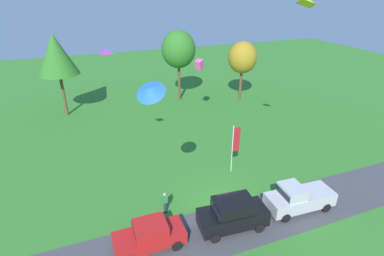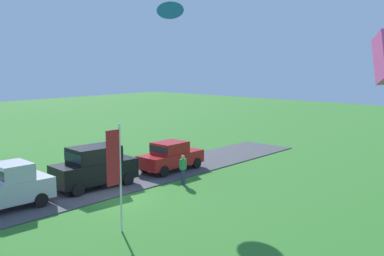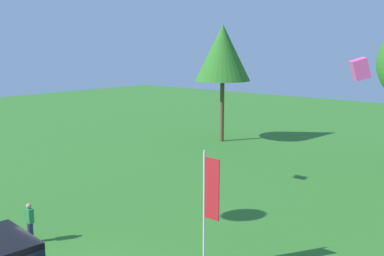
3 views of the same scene
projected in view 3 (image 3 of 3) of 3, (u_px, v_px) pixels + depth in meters
name	position (u px, v px, depth m)	size (l,w,h in m)	color
person_on_lawn	(30.00, 223.00, 18.66)	(0.36, 0.24, 1.71)	#2D334C
tree_lone_near	(223.00, 53.00, 37.95)	(4.73, 4.73, 9.99)	brown
flag_banner	(209.00, 196.00, 15.95)	(0.71, 0.08, 4.48)	silver
kite_box_mid_center	(360.00, 69.00, 22.55)	(0.72, 0.72, 1.00)	#EA4C9E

